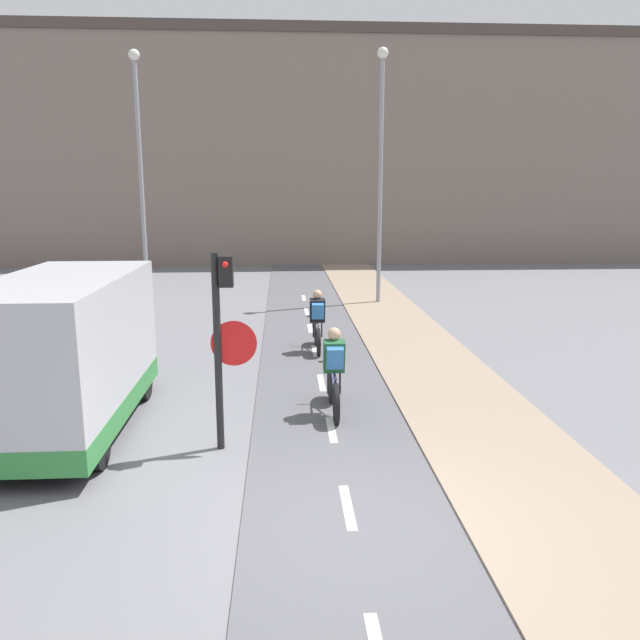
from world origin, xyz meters
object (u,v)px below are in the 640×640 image
traffic_light_pole (223,329)px  street_lamp_far (140,156)px  cyclist_near (334,374)px  van (65,357)px  street_lamp_sidewalk (381,155)px  cyclist_far (317,322)px

traffic_light_pole → street_lamp_far: (-3.78, 12.72, 3.07)m
traffic_light_pole → cyclist_near: traffic_light_pole is taller
cyclist_near → van: van is taller
street_lamp_sidewalk → cyclist_far: 8.05m
traffic_light_pole → street_lamp_far: 13.63m
street_lamp_far → van: (1.21, -11.84, -3.68)m
traffic_light_pole → cyclist_far: bearing=73.4°
cyclist_far → van: (-4.26, -4.77, 0.51)m
cyclist_far → van: bearing=-131.8°
street_lamp_far → van: street_lamp_far is taller
traffic_light_pole → cyclist_far: (1.68, 5.65, -1.12)m
cyclist_far → cyclist_near: bearing=-89.5°
street_lamp_sidewalk → cyclist_far: bearing=-110.9°
traffic_light_pole → van: 2.79m
street_lamp_far → cyclist_far: bearing=-52.3°
cyclist_near → cyclist_far: size_ratio=1.05×
street_lamp_far → street_lamp_sidewalk: bearing=-4.8°
van → street_lamp_sidewalk: bearing=59.0°
street_lamp_sidewalk → van: bearing=-121.0°
traffic_light_pole → cyclist_far: size_ratio=1.76×
street_lamp_sidewalk → cyclist_near: bearing=-102.7°
street_lamp_sidewalk → cyclist_near: street_lamp_sidewalk is taller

